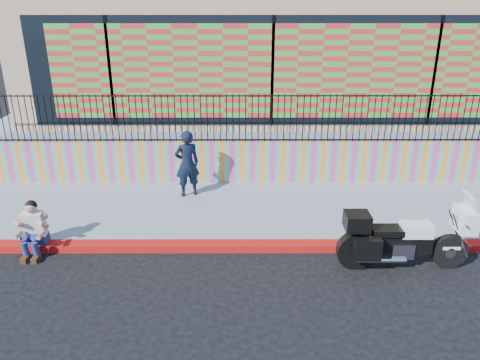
{
  "coord_description": "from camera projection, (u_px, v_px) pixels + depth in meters",
  "views": [
    {
      "loc": [
        -0.87,
        -8.14,
        4.78
      ],
      "look_at": [
        -0.85,
        1.2,
        1.01
      ],
      "focal_mm": 35.0,
      "sensor_mm": 36.0,
      "label": 1
    }
  ],
  "objects": [
    {
      "name": "ground",
      "position": [
        282.0,
        249.0,
        9.34
      ],
      "size": [
        90.0,
        90.0,
        0.0
      ],
      "primitive_type": "plane",
      "color": "black",
      "rests_on": "ground"
    },
    {
      "name": "red_curb",
      "position": [
        283.0,
        246.0,
        9.31
      ],
      "size": [
        16.0,
        0.3,
        0.15
      ],
      "primitive_type": "cube",
      "color": "#AE160C",
      "rests_on": "ground"
    },
    {
      "name": "sidewalk",
      "position": [
        276.0,
        210.0,
        10.84
      ],
      "size": [
        16.0,
        3.0,
        0.15
      ],
      "primitive_type": "cube",
      "color": "gray",
      "rests_on": "ground"
    },
    {
      "name": "mural_wall",
      "position": [
        272.0,
        162.0,
        12.09
      ],
      "size": [
        16.0,
        0.2,
        1.1
      ],
      "primitive_type": "cube",
      "color": "#DD3A8A",
      "rests_on": "sidewalk"
    },
    {
      "name": "metal_fence",
      "position": [
        274.0,
        118.0,
        11.66
      ],
      "size": [
        15.8,
        0.04,
        1.2
      ],
      "primitive_type": null,
      "color": "black",
      "rests_on": "mural_wall"
    },
    {
      "name": "elevated_platform",
      "position": [
        263.0,
        116.0,
        16.85
      ],
      "size": [
        16.0,
        10.0,
        1.25
      ],
      "primitive_type": "cube",
      "color": "gray",
      "rests_on": "ground"
    },
    {
      "name": "storefront_building",
      "position": [
        265.0,
        41.0,
        15.66
      ],
      "size": [
        14.0,
        8.06,
        4.0
      ],
      "color": "tan",
      "rests_on": "elevated_platform"
    },
    {
      "name": "police_motorcycle",
      "position": [
        402.0,
        238.0,
        8.51
      ],
      "size": [
        2.37,
        0.78,
        1.48
      ],
      "color": "black",
      "rests_on": "ground"
    },
    {
      "name": "police_officer",
      "position": [
        187.0,
        164.0,
        11.17
      ],
      "size": [
        0.69,
        0.57,
        1.63
      ],
      "primitive_type": "imported",
      "rotation": [
        0.0,
        0.0,
        3.5
      ],
      "color": "black",
      "rests_on": "sidewalk"
    },
    {
      "name": "seated_man",
      "position": [
        33.0,
        234.0,
        9.0
      ],
      "size": [
        0.54,
        0.71,
        1.06
      ],
      "color": "navy",
      "rests_on": "ground"
    }
  ]
}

